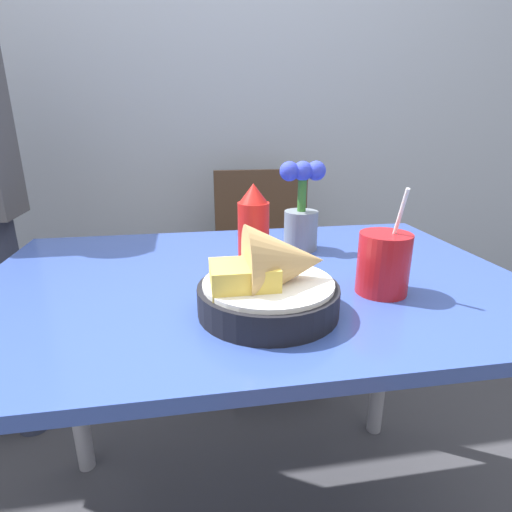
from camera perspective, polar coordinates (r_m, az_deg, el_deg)
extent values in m
cube|color=#9EA8B7|center=(1.95, -6.48, 25.36)|extent=(7.00, 0.06, 2.60)
cube|color=#334C9E|center=(0.85, -0.54, -3.53)|extent=(1.11, 0.75, 0.02)
cylinder|color=gray|center=(1.35, -24.89, -14.52)|extent=(0.05, 0.05, 0.73)
cylinder|color=gray|center=(1.43, 17.74, -11.50)|extent=(0.05, 0.05, 0.73)
cylinder|color=#473323|center=(1.56, -3.61, -14.30)|extent=(0.03, 0.03, 0.44)
cylinder|color=#473323|center=(1.63, 9.44, -13.00)|extent=(0.03, 0.03, 0.44)
cylinder|color=#473323|center=(1.87, -4.79, -8.38)|extent=(0.03, 0.03, 0.44)
cylinder|color=#473323|center=(1.93, 6.02, -7.56)|extent=(0.03, 0.03, 0.44)
cube|color=#473323|center=(1.64, 1.85, -3.56)|extent=(0.40, 0.40, 0.02)
cube|color=#473323|center=(1.74, 0.73, 5.39)|extent=(0.40, 0.03, 0.42)
cylinder|color=black|center=(0.68, 1.66, -6.09)|extent=(0.24, 0.24, 0.05)
cylinder|color=white|center=(0.66, 1.68, -3.88)|extent=(0.22, 0.22, 0.01)
cone|color=tan|center=(0.66, 4.25, -0.87)|extent=(0.13, 0.13, 0.13)
cube|color=#E5C14C|center=(0.64, -1.75, -3.02)|extent=(0.11, 0.09, 0.04)
cylinder|color=red|center=(0.85, -0.36, 2.77)|extent=(0.07, 0.07, 0.15)
cone|color=red|center=(0.83, -0.37, 8.98)|extent=(0.06, 0.06, 0.04)
cylinder|color=red|center=(0.78, 17.73, -1.02)|extent=(0.10, 0.10, 0.12)
cylinder|color=black|center=(0.78, 17.67, -1.66)|extent=(0.09, 0.09, 0.09)
cylinder|color=white|center=(0.77, 19.06, 2.69)|extent=(0.01, 0.07, 0.19)
cylinder|color=gray|center=(1.01, 6.40, 3.66)|extent=(0.08, 0.08, 0.10)
cylinder|color=#33722D|center=(0.99, 6.59, 8.89)|extent=(0.02, 0.02, 0.09)
sphere|color=blue|center=(0.98, 6.71, 11.97)|extent=(0.05, 0.05, 0.05)
sphere|color=blue|center=(0.97, 4.80, 11.97)|extent=(0.05, 0.05, 0.05)
sphere|color=blue|center=(0.99, 8.58, 11.96)|extent=(0.05, 0.05, 0.05)
cylinder|color=#2D3347|center=(1.59, -31.07, -9.17)|extent=(0.11, 0.11, 0.79)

